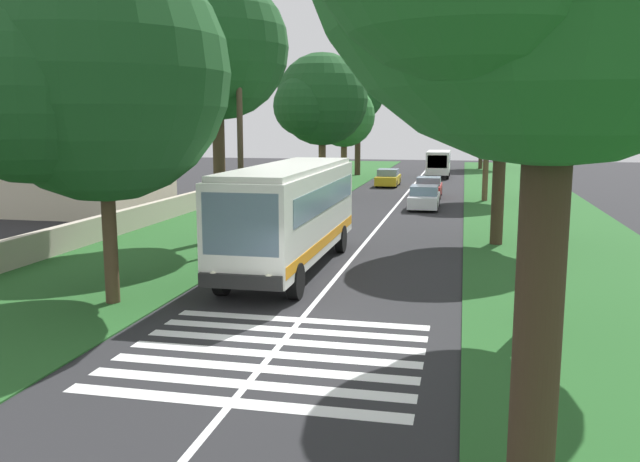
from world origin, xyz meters
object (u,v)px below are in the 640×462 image
roadside_tree_left_2 (357,96)px  roadside_building (80,151)px  roadside_tree_left_3 (320,102)px  roadside_tree_left_1 (210,52)px  trailing_minibus_0 (438,161)px  utility_pole (240,144)px  roadside_tree_right_2 (499,81)px  roadside_tree_right_3 (544,50)px  trailing_car_2 (388,178)px  roadside_tree_right_1 (486,111)px  trailing_car_0 (424,198)px  roadside_tree_left_0 (94,80)px  roadside_tree_right_0 (481,113)px  trailing_car_1 (429,188)px  coach_bus (291,210)px

roadside_tree_left_2 → roadside_building: 32.39m
roadside_tree_left_2 → roadside_tree_left_3: (-19.27, -0.49, -1.16)m
roadside_tree_left_3 → roadside_tree_left_2: bearing=1.5°
roadside_tree_left_1 → roadside_tree_left_3: (19.09, -0.66, -1.54)m
trailing_minibus_0 → utility_pole: size_ratio=0.72×
roadside_tree_right_2 → roadside_tree_right_3: 11.75m
trailing_car_2 → roadside_tree_right_1: bearing=-141.1°
roadside_tree_left_2 → roadside_tree_left_3: size_ratio=1.05×
trailing_car_0 → roadside_tree_right_1: size_ratio=0.49×
trailing_car_2 → roadside_tree_left_1: (-27.41, 4.59, 7.51)m
trailing_car_0 → roadside_tree_left_2: 27.36m
roadside_tree_left_2 → roadside_tree_right_3: roadside_tree_left_2 is taller
roadside_tree_left_3 → roadside_building: roadside_tree_left_3 is taller
roadside_tree_left_0 → roadside_tree_right_0: 61.82m
roadside_tree_left_3 → utility_pole: (-20.70, -1.15, -2.29)m
roadside_tree_left_0 → roadside_building: roadside_tree_left_0 is taller
trailing_car_1 → roadside_tree_right_1: bearing=-113.4°
trailing_car_1 → roadside_building: 23.22m
trailing_car_1 → trailing_minibus_0: trailing_minibus_0 is taller
roadside_tree_left_0 → roadside_tree_left_1: 10.59m
trailing_car_2 → roadside_building: 25.13m
roadside_tree_left_2 → roadside_building: size_ratio=1.04×
utility_pole → roadside_tree_right_2: bearing=-71.4°
trailing_minibus_0 → roadside_tree_right_1: (-18.97, -3.70, 4.40)m
trailing_car_0 → roadside_tree_left_1: roadside_tree_left_1 is taller
trailing_minibus_0 → roadside_tree_right_3: (-47.10, -4.20, 5.40)m
trailing_car_2 → roadside_tree_left_3: bearing=154.7°
trailing_car_2 → roadside_tree_right_3: size_ratio=0.46×
roadside_tree_left_0 → utility_pole: 9.10m
roadside_tree_right_3 → trailing_car_0: bearing=10.1°
roadside_tree_right_1 → trailing_car_0: bearing=144.0°
coach_bus → roadside_tree_right_3: (-5.04, -7.73, 4.79)m
trailing_car_1 → roadside_tree_left_1: 22.77m
coach_bus → trailing_minibus_0: 42.22m
coach_bus → roadside_tree_left_1: bearing=44.4°
trailing_car_2 → roadside_tree_left_2: roadside_tree_left_2 is taller
roadside_tree_left_0 → roadside_tree_left_2: roadside_tree_left_2 is taller
roadside_tree_right_2 → utility_pole: roadside_tree_right_2 is taller
roadside_tree_left_1 → roadside_tree_right_0: bearing=-13.8°
trailing_minibus_0 → roadside_tree_right_0: roadside_tree_right_0 is taller
coach_bus → roadside_tree_left_0: 8.08m
coach_bus → trailing_car_2: 32.33m
roadside_tree_left_0 → roadside_tree_left_3: (29.49, -0.01, 0.29)m
trailing_car_2 → roadside_tree_left_3: 10.98m
roadside_tree_left_0 → roadside_tree_right_2: size_ratio=0.99×
coach_bus → roadside_building: roadside_building is taller
trailing_car_0 → utility_pole: (-14.86, 6.59, 3.68)m
trailing_car_2 → roadside_tree_right_1: size_ratio=0.49×
trailing_car_1 → utility_pole: size_ratio=0.52×
trailing_car_2 → roadside_tree_left_2: (10.94, 4.43, 7.13)m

